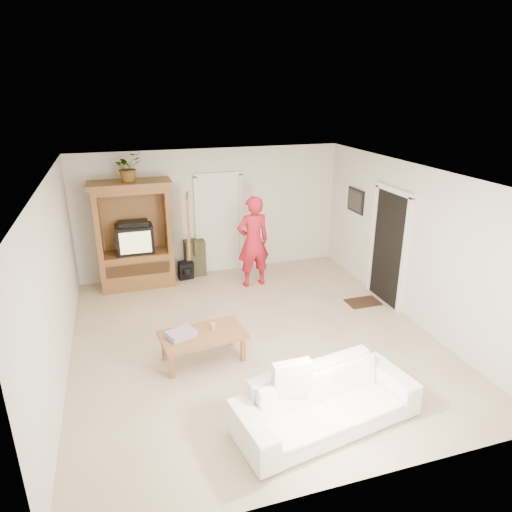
{
  "coord_description": "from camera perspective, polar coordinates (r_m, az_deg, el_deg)",
  "views": [
    {
      "loc": [
        -1.84,
        -6.06,
        3.75
      ],
      "look_at": [
        0.23,
        0.6,
        1.15
      ],
      "focal_mm": 32.0,
      "sensor_mm": 36.0,
      "label": 1
    }
  ],
  "objects": [
    {
      "name": "plant",
      "position": [
        8.81,
        -15.73,
        10.65
      ],
      "size": [
        0.63,
        0.62,
        0.53
      ],
      "primitive_type": "imported",
      "rotation": [
        0.0,
        0.0,
        0.62
      ],
      "color": "#4C7238",
      "rests_on": "armoire"
    },
    {
      "name": "man",
      "position": [
        8.89,
        -0.36,
        1.8
      ],
      "size": [
        0.7,
        0.5,
        1.82
      ],
      "primitive_type": "imported",
      "rotation": [
        0.0,
        0.0,
        3.24
      ],
      "color": "#B51827",
      "rests_on": "floor"
    },
    {
      "name": "coffee_table",
      "position": [
        6.68,
        -6.66,
        -9.96
      ],
      "size": [
        1.26,
        0.79,
        0.44
      ],
      "rotation": [
        0.0,
        0.0,
        0.12
      ],
      "color": "#9A6635",
      "rests_on": "floor"
    },
    {
      "name": "wall_front",
      "position": [
        4.34,
        11.69,
        -14.49
      ],
      "size": [
        5.5,
        0.0,
        5.5
      ],
      "primitive_type": "plane",
      "rotation": [
        -1.57,
        0.0,
        0.0
      ],
      "color": "silver",
      "rests_on": "floor"
    },
    {
      "name": "armoire",
      "position": [
        9.18,
        -14.73,
        1.72
      ],
      "size": [
        1.82,
        1.14,
        2.1
      ],
      "color": "brown",
      "rests_on": "floor"
    },
    {
      "name": "doormat",
      "position": [
        8.69,
        13.23,
        -5.63
      ],
      "size": [
        0.6,
        0.4,
        0.02
      ],
      "primitive_type": "cube",
      "color": "#382316",
      "rests_on": "floor"
    },
    {
      "name": "candle",
      "position": [
        6.7,
        -5.4,
        -8.76
      ],
      "size": [
        0.08,
        0.08,
        0.1
      ],
      "primitive_type": "cylinder",
      "color": "tan",
      "rests_on": "coffee_table"
    },
    {
      "name": "wall_left",
      "position": [
        6.6,
        -23.84,
        -3.2
      ],
      "size": [
        0.0,
        6.0,
        6.0
      ],
      "primitive_type": "plane",
      "rotation": [
        1.57,
        0.0,
        1.57
      ],
      "color": "silver",
      "rests_on": "floor"
    },
    {
      "name": "ceiling",
      "position": [
        6.44,
        -0.35,
        10.15
      ],
      "size": [
        6.0,
        6.0,
        0.0
      ],
      "primitive_type": "plane",
      "rotation": [
        3.14,
        0.0,
        0.0
      ],
      "color": "white",
      "rests_on": "floor"
    },
    {
      "name": "wall_back",
      "position": [
        9.57,
        -5.59,
        5.51
      ],
      "size": [
        5.5,
        0.0,
        5.5
      ],
      "primitive_type": "plane",
      "rotation": [
        1.57,
        0.0,
        0.0
      ],
      "color": "silver",
      "rests_on": "floor"
    },
    {
      "name": "sofa",
      "position": [
        5.62,
        8.78,
        -17.5
      ],
      "size": [
        2.3,
        1.22,
        0.64
      ],
      "primitive_type": "imported",
      "rotation": [
        0.0,
        0.0,
        0.17
      ],
      "color": "white",
      "rests_on": "floor"
    },
    {
      "name": "backpack_olive",
      "position": [
        9.64,
        -7.64,
        -0.21
      ],
      "size": [
        0.42,
        0.32,
        0.76
      ],
      "primitive_type": null,
      "rotation": [
        0.0,
        0.0,
        0.05
      ],
      "color": "#47442B",
      "rests_on": "floor"
    },
    {
      "name": "doorway_right",
      "position": [
        8.53,
        16.25,
        0.92
      ],
      "size": [
        0.05,
        0.9,
        2.04
      ],
      "primitive_type": "cube",
      "color": "black",
      "rests_on": "floor"
    },
    {
      "name": "backpack_black",
      "position": [
        9.51,
        -8.74,
        -1.82
      ],
      "size": [
        0.32,
        0.21,
        0.37
      ],
      "primitive_type": null,
      "rotation": [
        0.0,
        0.0,
        0.11
      ],
      "color": "black",
      "rests_on": "floor"
    },
    {
      "name": "door_back",
      "position": [
        9.65,
        -4.63,
        3.93
      ],
      "size": [
        0.85,
        0.05,
        2.04
      ],
      "primitive_type": "cube",
      "color": "white",
      "rests_on": "floor"
    },
    {
      "name": "wall_right",
      "position": [
        7.99,
        18.9,
        1.45
      ],
      "size": [
        0.0,
        6.0,
        6.0
      ],
      "primitive_type": "plane",
      "rotation": [
        1.57,
        0.0,
        -1.57
      ],
      "color": "silver",
      "rests_on": "floor"
    },
    {
      "name": "floor",
      "position": [
        7.36,
        -0.31,
        -10.18
      ],
      "size": [
        6.0,
        6.0,
        0.0
      ],
      "primitive_type": "plane",
      "color": "tan",
      "rests_on": "ground"
    },
    {
      "name": "framed_picture",
      "position": [
        9.43,
        12.36,
        6.79
      ],
      "size": [
        0.03,
        0.6,
        0.48
      ],
      "primitive_type": "cube",
      "color": "black",
      "rests_on": "wall_right"
    },
    {
      "name": "towel",
      "position": [
        6.59,
        -9.32,
        -9.57
      ],
      "size": [
        0.46,
        0.4,
        0.08
      ],
      "primitive_type": "cube",
      "rotation": [
        0.0,
        0.0,
        0.38
      ],
      "color": "#FF5464",
      "rests_on": "coffee_table"
    }
  ]
}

